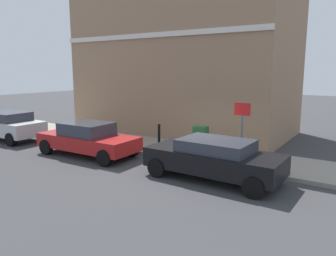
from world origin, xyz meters
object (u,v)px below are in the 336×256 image
(car_silver, at_px, (7,125))
(street_sign, at_px, (242,124))
(utility_cabinet, at_px, (200,141))
(car_red, at_px, (88,139))
(bollard_near_cabinet, at_px, (159,134))
(car_black, at_px, (214,158))

(car_silver, bearing_deg, street_sign, -172.85)
(utility_cabinet, distance_m, street_sign, 2.35)
(car_red, relative_size, car_silver, 1.01)
(street_sign, bearing_deg, bollard_near_cabinet, 78.78)
(car_silver, distance_m, street_sign, 12.18)
(car_black, xyz_separation_m, car_red, (-0.11, 5.74, -0.01))
(car_silver, height_order, street_sign, street_sign)
(utility_cabinet, bearing_deg, car_silver, 103.27)
(bollard_near_cabinet, relative_size, street_sign, 0.45)
(bollard_near_cabinet, bearing_deg, car_black, -121.70)
(car_red, distance_m, street_sign, 6.37)
(bollard_near_cabinet, bearing_deg, utility_cabinet, -92.67)
(car_silver, xyz_separation_m, utility_cabinet, (2.36, -10.03, -0.08))
(car_black, height_order, car_silver, car_silver)
(car_black, bearing_deg, car_silver, 1.64)
(car_red, bearing_deg, car_black, 179.81)
(utility_cabinet, bearing_deg, car_red, 120.13)
(street_sign, bearing_deg, car_black, 167.34)
(car_silver, bearing_deg, car_red, 179.41)
(utility_cabinet, bearing_deg, bollard_near_cabinet, 87.33)
(utility_cabinet, relative_size, street_sign, 0.50)
(street_sign, bearing_deg, car_red, 105.07)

